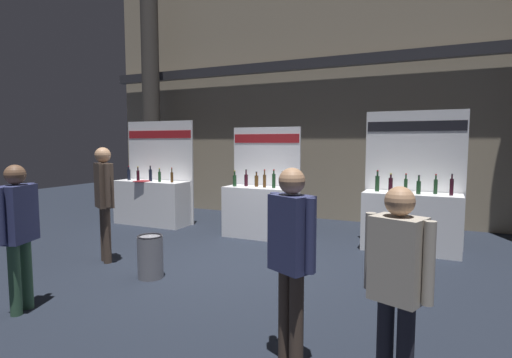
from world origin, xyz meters
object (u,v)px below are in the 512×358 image
object	(u,v)px
exhibitor_booth_2	(411,216)
trash_bin	(150,256)
visitor_1	(18,225)
exhibitor_booth_1	(260,207)
exhibitor_booth_0	(153,198)
visitor_0	(104,194)
visitor_2	(397,276)
visitor_3	(291,249)

from	to	relation	value
exhibitor_booth_2	trash_bin	distance (m)	4.47
trash_bin	visitor_1	xyz separation A→B (m)	(-0.57, -1.51, 0.69)
exhibitor_booth_1	visitor_1	xyz separation A→B (m)	(-0.96, -4.43, 0.40)
exhibitor_booth_0	exhibitor_booth_2	size ratio (longest dim) A/B	0.97
visitor_0	visitor_2	distance (m)	4.87
exhibitor_booth_1	exhibitor_booth_2	bearing A→B (deg)	3.01
exhibitor_booth_1	visitor_3	xyz separation A→B (m)	(2.15, -4.14, 0.42)
trash_bin	visitor_3	bearing A→B (deg)	-25.59
exhibitor_booth_0	exhibitor_booth_1	size ratio (longest dim) A/B	1.08
exhibitor_booth_2	trash_bin	bearing A→B (deg)	-136.55
visitor_2	exhibitor_booth_1	bearing A→B (deg)	-34.57
trash_bin	visitor_1	bearing A→B (deg)	-110.79
trash_bin	visitor_0	bearing A→B (deg)	165.18
exhibitor_booth_1	visitor_0	world-z (taller)	exhibitor_booth_1
visitor_1	trash_bin	bearing A→B (deg)	140.84
trash_bin	visitor_2	bearing A→B (deg)	-22.16
exhibitor_booth_1	visitor_1	distance (m)	4.55
exhibitor_booth_0	visitor_3	distance (m)	6.52
exhibitor_booth_0	visitor_3	world-z (taller)	exhibitor_booth_0
exhibitor_booth_1	visitor_3	bearing A→B (deg)	-62.48
exhibitor_booth_0	exhibitor_booth_2	world-z (taller)	exhibitor_booth_2
exhibitor_booth_1	visitor_0	size ratio (longest dim) A/B	1.21
visitor_1	visitor_2	xyz separation A→B (m)	(3.99, 0.12, -0.05)
exhibitor_booth_0	trash_bin	world-z (taller)	exhibitor_booth_0
exhibitor_booth_0	visitor_2	bearing A→B (deg)	-36.98
trash_bin	visitor_1	world-z (taller)	visitor_1
exhibitor_booth_0	visitor_2	world-z (taller)	exhibitor_booth_0
exhibitor_booth_1	exhibitor_booth_2	size ratio (longest dim) A/B	0.90
visitor_0	visitor_1	bearing A→B (deg)	-41.73
exhibitor_booth_2	visitor_0	size ratio (longest dim) A/B	1.35
exhibitor_booth_0	exhibitor_booth_1	distance (m)	2.80
exhibitor_booth_2	visitor_3	size ratio (longest dim) A/B	1.46
exhibitor_booth_0	exhibitor_booth_2	xyz separation A→B (m)	(5.65, 0.07, 0.01)
exhibitor_booth_0	visitor_0	size ratio (longest dim) A/B	1.31
exhibitor_booth_2	visitor_2	world-z (taller)	exhibitor_booth_2
trash_bin	visitor_2	distance (m)	3.75
exhibitor_booth_2	exhibitor_booth_1	bearing A→B (deg)	-176.99
exhibitor_booth_0	exhibitor_booth_1	bearing A→B (deg)	-1.61
visitor_2	visitor_3	distance (m)	0.89
exhibitor_booth_0	exhibitor_booth_2	distance (m)	5.65
exhibitor_booth_0	visitor_3	bearing A→B (deg)	-40.38
visitor_3	trash_bin	bearing A→B (deg)	1.47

